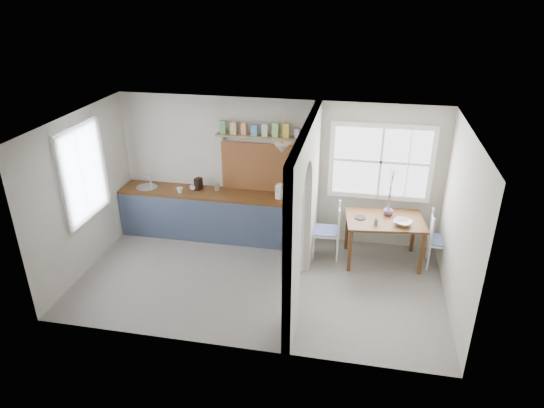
% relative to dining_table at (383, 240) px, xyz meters
% --- Properties ---
extents(floor, '(5.80, 3.20, 0.01)m').
position_rel_dining_table_xyz_m(floor, '(-1.94, -1.00, -0.40)').
color(floor, slate).
rests_on(floor, ground).
extents(ceiling, '(5.80, 3.20, 0.01)m').
position_rel_dining_table_xyz_m(ceiling, '(-1.94, -1.00, 2.20)').
color(ceiling, beige).
rests_on(ceiling, walls).
extents(walls, '(5.81, 3.21, 2.60)m').
position_rel_dining_table_xyz_m(walls, '(-1.94, -1.00, 0.90)').
color(walls, beige).
rests_on(walls, floor).
extents(partition, '(0.12, 3.20, 2.60)m').
position_rel_dining_table_xyz_m(partition, '(-1.24, -0.94, 1.05)').
color(partition, beige).
rests_on(partition, floor).
extents(kitchen_window, '(0.10, 1.16, 1.50)m').
position_rel_dining_table_xyz_m(kitchen_window, '(-4.81, -1.00, 1.25)').
color(kitchen_window, white).
rests_on(kitchen_window, walls).
extents(nook_window, '(1.76, 0.10, 1.30)m').
position_rel_dining_table_xyz_m(nook_window, '(-0.14, 0.56, 1.20)').
color(nook_window, white).
rests_on(nook_window, walls).
extents(counter, '(3.50, 0.60, 0.90)m').
position_rel_dining_table_xyz_m(counter, '(-3.07, 0.33, 0.06)').
color(counter, '#4C2816').
rests_on(counter, floor).
extents(sink, '(0.40, 0.40, 0.02)m').
position_rel_dining_table_xyz_m(sink, '(-4.37, 0.30, 0.49)').
color(sink, silver).
rests_on(sink, counter).
extents(backsplash, '(1.65, 0.03, 0.90)m').
position_rel_dining_table_xyz_m(backsplash, '(-2.15, 0.57, 0.95)').
color(backsplash, brown).
rests_on(backsplash, walls).
extents(shelf, '(1.75, 0.20, 0.21)m').
position_rel_dining_table_xyz_m(shelf, '(-2.15, 0.49, 1.61)').
color(shelf, '#A38758').
rests_on(shelf, walls).
extents(pendant_lamp, '(0.26, 0.26, 0.16)m').
position_rel_dining_table_xyz_m(pendant_lamp, '(-1.79, 0.15, 1.48)').
color(pendant_lamp, silver).
rests_on(pendant_lamp, ceiling).
extents(utensil_rail, '(0.02, 0.50, 0.02)m').
position_rel_dining_table_xyz_m(utensil_rail, '(-1.33, -0.10, 1.05)').
color(utensil_rail, silver).
rests_on(utensil_rail, partition).
extents(dining_table, '(1.37, 1.00, 0.80)m').
position_rel_dining_table_xyz_m(dining_table, '(0.00, 0.00, 0.00)').
color(dining_table, '#4C2816').
rests_on(dining_table, floor).
extents(chair_left, '(0.47, 0.47, 0.98)m').
position_rel_dining_table_xyz_m(chair_left, '(-0.97, -0.01, 0.09)').
color(chair_left, white).
rests_on(chair_left, floor).
extents(chair_right, '(0.47, 0.47, 0.97)m').
position_rel_dining_table_xyz_m(chair_right, '(0.97, 0.02, 0.08)').
color(chair_right, white).
rests_on(chair_right, floor).
extents(kettle, '(0.28, 0.25, 0.27)m').
position_rel_dining_table_xyz_m(kettle, '(-1.85, 0.30, 0.63)').
color(kettle, white).
rests_on(kettle, counter).
extents(mug_a, '(0.14, 0.14, 0.10)m').
position_rel_dining_table_xyz_m(mug_a, '(-3.66, 0.17, 0.55)').
color(mug_a, silver).
rests_on(mug_a, counter).
extents(mug_b, '(0.13, 0.13, 0.08)m').
position_rel_dining_table_xyz_m(mug_b, '(-3.48, 0.34, 0.54)').
color(mug_b, white).
rests_on(mug_b, counter).
extents(knife_block, '(0.14, 0.16, 0.22)m').
position_rel_dining_table_xyz_m(knife_block, '(-3.39, 0.39, 0.61)').
color(knife_block, black).
rests_on(knife_block, counter).
extents(jar, '(0.09, 0.09, 0.14)m').
position_rel_dining_table_xyz_m(jar, '(-3.03, 0.41, 0.57)').
color(jar, '#786B56').
rests_on(jar, counter).
extents(towel_magenta, '(0.02, 0.03, 0.61)m').
position_rel_dining_table_xyz_m(towel_magenta, '(-1.36, -0.01, -0.13)').
color(towel_magenta, '#D61B55').
rests_on(towel_magenta, counter).
extents(towel_orange, '(0.02, 0.03, 0.53)m').
position_rel_dining_table_xyz_m(towel_orange, '(-1.36, -0.07, -0.15)').
color(towel_orange, '#D75007').
rests_on(towel_orange, counter).
extents(bowl, '(0.37, 0.37, 0.07)m').
position_rel_dining_table_xyz_m(bowl, '(0.27, -0.14, 0.43)').
color(bowl, white).
rests_on(bowl, dining_table).
extents(table_cup, '(0.12, 0.12, 0.08)m').
position_rel_dining_table_xyz_m(table_cup, '(-0.15, -0.20, 0.44)').
color(table_cup, '#79A778').
rests_on(table_cup, dining_table).
extents(plate, '(0.23, 0.23, 0.02)m').
position_rel_dining_table_xyz_m(plate, '(-0.41, -0.04, 0.41)').
color(plate, black).
rests_on(plate, dining_table).
extents(vase, '(0.19, 0.19, 0.18)m').
position_rel_dining_table_xyz_m(vase, '(0.04, 0.18, 0.49)').
color(vase, '#6D4D78').
rests_on(vase, dining_table).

